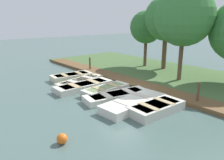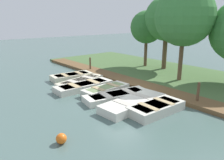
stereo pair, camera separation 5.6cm
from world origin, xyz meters
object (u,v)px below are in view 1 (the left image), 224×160
buoy (62,139)px  park_tree_left (166,19)px  mooring_post_near (90,64)px  rowboat_6 (156,108)px  rowboat_4 (117,96)px  rowboat_5 (134,103)px  rowboat_3 (106,90)px  mooring_post_far (198,93)px  park_tree_center (184,16)px  rowboat_1 (80,81)px  rowboat_0 (72,77)px  rowboat_2 (84,86)px  park_tree_far_left (146,27)px

buoy → park_tree_left: 12.99m
mooring_post_near → buoy: (6.69, 8.06, -0.40)m
rowboat_6 → buoy: size_ratio=7.49×
rowboat_4 → rowboat_6: bearing=105.4°
rowboat_5 → rowboat_3: bearing=-99.7°
mooring_post_far → park_tree_center: park_tree_center is taller
rowboat_5 → mooring_post_near: 7.82m
rowboat_3 → park_tree_center: 6.64m
rowboat_3 → park_tree_center: (-5.15, 1.32, 3.99)m
rowboat_3 → rowboat_4: size_ratio=0.78×
rowboat_1 → buoy: buoy is taller
rowboat_0 → rowboat_3: (0.02, 3.82, -0.01)m
rowboat_2 → buoy: 5.93m
rowboat_5 → buoy: bearing=5.4°
rowboat_0 → mooring_post_near: mooring_post_near is taller
rowboat_6 → park_tree_left: (-7.10, -4.99, 3.84)m
rowboat_0 → rowboat_4: bearing=93.8°
buoy → rowboat_1: bearing=-127.1°
park_tree_far_left → park_tree_left: bearing=101.4°
park_tree_far_left → park_tree_center: bearing=69.4°
mooring_post_far → park_tree_far_left: size_ratio=0.24×
rowboat_0 → rowboat_2: 2.44m
rowboat_4 → rowboat_5: bearing=95.6°
buoy → park_tree_center: (-9.49, -1.78, 4.01)m
rowboat_3 → park_tree_center: size_ratio=0.47×
rowboat_6 → rowboat_2: bearing=-80.7°
rowboat_2 → park_tree_far_left: 8.21m
mooring_post_far → park_tree_far_left: (-4.49, -7.37, 2.80)m
rowboat_3 → park_tree_center: bearing=162.6°
rowboat_5 → rowboat_1: bearing=-95.7°
buoy → mooring_post_near: bearing=-129.7°
rowboat_2 → mooring_post_far: mooring_post_far is taller
park_tree_far_left → buoy: bearing=29.3°
rowboat_3 → rowboat_6: size_ratio=1.06×
rowboat_6 → mooring_post_far: 2.40m
rowboat_4 → rowboat_0: bearing=-80.9°
rowboat_1 → mooring_post_near: mooring_post_near is taller
rowboat_5 → mooring_post_far: (-2.58, 1.78, 0.38)m
park_tree_center → rowboat_5: bearing=11.5°
rowboat_0 → park_tree_left: 8.46m
rowboat_0 → park_tree_center: size_ratio=0.47×
rowboat_3 → mooring_post_near: bearing=-118.4°
rowboat_2 → mooring_post_near: bearing=-128.2°
rowboat_5 → park_tree_far_left: park_tree_far_left is taller
rowboat_4 → rowboat_5: 1.32m
rowboat_6 → park_tree_center: (-5.07, -2.19, 3.97)m
rowboat_0 → rowboat_3: rowboat_0 is taller
rowboat_0 → mooring_post_far: (-2.33, 8.01, 0.37)m
rowboat_0 → park_tree_far_left: 7.55m
mooring_post_near → park_tree_left: (-4.83, 3.48, 3.48)m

